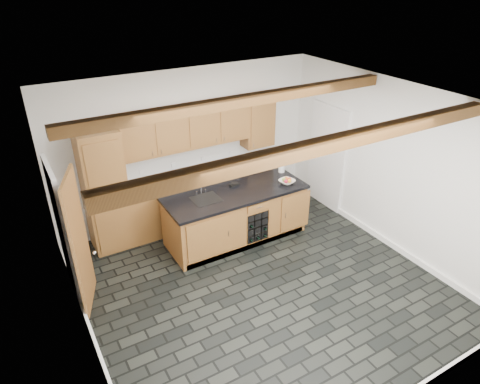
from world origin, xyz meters
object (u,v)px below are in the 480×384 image
object	(u,v)px
island	(236,215)
kitchen_scale	(234,184)
fruit_bowl	(287,182)
paper_towel	(282,165)

from	to	relation	value
island	kitchen_scale	distance (m)	0.54
fruit_bowl	paper_towel	xyz separation A→B (m)	(0.19, 0.44, 0.11)
kitchen_scale	paper_towel	bearing A→B (deg)	-6.10
island	paper_towel	xyz separation A→B (m)	(1.11, 0.25, 0.61)
island	fruit_bowl	size ratio (longest dim) A/B	9.29
island	paper_towel	world-z (taller)	paper_towel
island	kitchen_scale	xyz separation A→B (m)	(0.08, 0.21, 0.49)
island	kitchen_scale	size ratio (longest dim) A/B	13.50
kitchen_scale	island	bearing A→B (deg)	-119.65
fruit_bowl	kitchen_scale	bearing A→B (deg)	154.85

